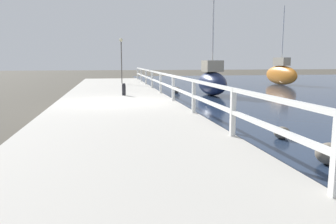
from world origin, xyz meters
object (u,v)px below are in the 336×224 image
object	(u,v)px
mooring_bollard	(124,89)
sailboat_navy	(212,81)
dock_lamp	(121,52)
sailboat_orange	(281,74)

from	to	relation	value
mooring_bollard	sailboat_navy	bearing A→B (deg)	27.69
dock_lamp	sailboat_navy	size ratio (longest dim) A/B	0.54
dock_lamp	sailboat_orange	bearing A→B (deg)	7.81
dock_lamp	sailboat_navy	world-z (taller)	sailboat_navy
mooring_bollard	dock_lamp	world-z (taller)	dock_lamp
sailboat_orange	sailboat_navy	bearing A→B (deg)	-140.10
sailboat_orange	sailboat_navy	xyz separation A→B (m)	(-8.32, -7.18, -0.12)
dock_lamp	sailboat_orange	size ratio (longest dim) A/B	0.50
mooring_bollard	sailboat_navy	distance (m)	5.85
mooring_bollard	sailboat_orange	world-z (taller)	sailboat_orange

